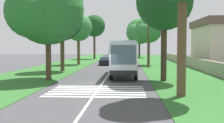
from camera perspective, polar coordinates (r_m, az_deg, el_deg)
The scene contains 20 objects.
ground at distance 24.09m, azimuth -1.97°, elevation -4.45°, with size 160.00×160.00×0.00m, color #424244.
grass_verge_left at distance 40.27m, azimuth -11.64°, elevation -1.38°, with size 120.00×8.00×0.04m, color #2D6628.
grass_verge_right at distance 39.35m, azimuth 12.11°, elevation -1.49°, with size 120.00×8.00×0.04m, color #2D6628.
centre_line at distance 38.96m, azimuth 0.09°, elevation -1.49°, with size 110.00×0.16×0.01m, color silver.
coach_bus at distance 29.66m, azimuth 2.55°, elevation 1.16°, with size 11.16×2.62×3.73m.
zebra_crossing at distance 19.84m, azimuth -3.15°, elevation -6.11°, with size 4.95×6.80×0.01m.
trailing_car_0 at distance 46.46m, azimuth -1.38°, elevation 0.09°, with size 4.30×1.78×1.43m.
trailing_car_1 at distance 53.46m, azimuth -0.99°, elevation 0.51°, with size 4.30×1.78×1.43m.
trailing_car_2 at distance 62.54m, azimuth -0.21°, elevation 0.91°, with size 4.30×1.78×1.43m.
trailing_minibus_0 at distance 69.94m, azimuth 0.31°, elevation 1.88°, with size 6.00×2.14×2.53m.
roadside_tree_left_0 at distance 26.73m, azimuth -13.48°, elevation 10.12°, with size 8.18×6.72×9.98m.
roadside_tree_left_1 at distance 35.34m, azimuth -10.54°, elevation 8.08°, with size 6.02×5.07×8.89m.
roadside_tree_left_2 at distance 47.65m, azimuth -7.09°, elevation 6.83°, with size 5.82×4.71×8.70m.
roadside_tree_left_3 at distance 67.57m, azimuth -3.74°, elevation 7.22°, with size 6.12×5.29×10.67m.
roadside_tree_right_0 at distance 76.20m, azimuth 5.51°, elevation 6.09°, with size 8.44×7.18×10.73m.
roadside_tree_right_2 at distance 46.43m, azimuth 7.43°, elevation 6.38°, with size 5.27×4.46×8.10m.
roadside_tree_right_3 at distance 25.87m, azimuth 10.43°, elevation 11.57°, with size 6.31×5.10×9.68m.
utility_pole at distance 40.45m, azimuth 7.50°, elevation 3.91°, with size 0.24×1.40×7.07m.
roadside_wall at distance 44.82m, azimuth 15.45°, elevation 0.01°, with size 70.00×0.40×1.49m, color #9E937F.
pedestrian at distance 26.62m, azimuth -13.17°, elevation -1.84°, with size 0.34×0.34×1.69m.
Camera 1 is at (-23.76, -2.24, 3.23)m, focal length 44.25 mm.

